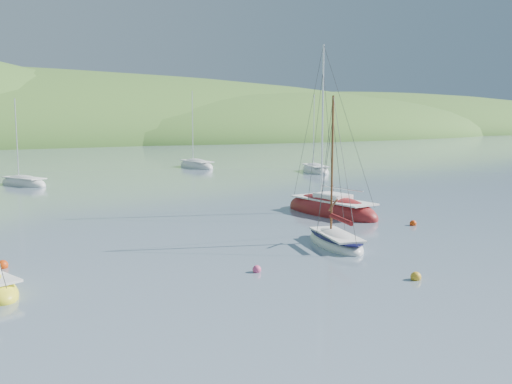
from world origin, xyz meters
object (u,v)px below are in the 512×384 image
sloop_red (331,211)px  distant_sloop_b (196,166)px  daysailer_white (336,241)px  distant_sloop_a (24,184)px  distant_sloop_d (315,171)px

sloop_red → distant_sloop_b: bearing=74.9°
daysailer_white → distant_sloop_a: 39.06m
distant_sloop_a → distant_sloop_d: bearing=-30.2°
sloop_red → distant_sloop_b: sloop_red is taller
sloop_red → distant_sloop_a: bearing=114.4°
daysailer_white → distant_sloop_d: (24.59, 33.75, -0.02)m
sloop_red → distant_sloop_a: 33.68m
sloop_red → distant_sloop_a: size_ratio=1.35×
sloop_red → distant_sloop_d: (18.42, 25.76, -0.05)m
distant_sloop_a → distant_sloop_b: distant_sloop_b is taller
daysailer_white → sloop_red: (6.17, 7.99, 0.03)m
distant_sloop_d → sloop_red: bearing=-105.0°
daysailer_white → sloop_red: 10.09m
distant_sloop_b → distant_sloop_d: (9.75, -14.09, -0.01)m
daysailer_white → distant_sloop_a: (-9.20, 37.96, -0.03)m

